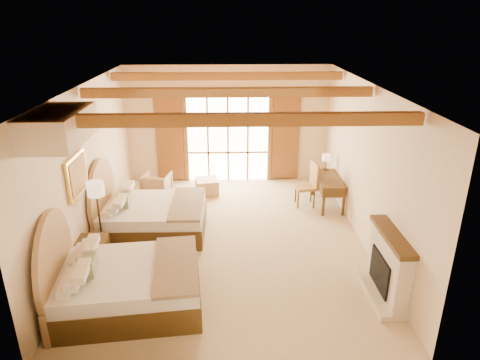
{
  "coord_description": "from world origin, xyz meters",
  "views": [
    {
      "loc": [
        -0.02,
        -7.96,
        4.44
      ],
      "look_at": [
        0.23,
        0.2,
        1.25
      ],
      "focal_mm": 32.0,
      "sensor_mm": 36.0,
      "label": 1
    }
  ],
  "objects_px": {
    "bed_near": "(118,281)",
    "armchair": "(157,185)",
    "desk": "(328,190)",
    "nightstand": "(93,255)",
    "bed_far": "(145,214)"
  },
  "relations": [
    {
      "from": "bed_far",
      "to": "armchair",
      "type": "relative_size",
      "value": 3.24
    },
    {
      "from": "nightstand",
      "to": "bed_near",
      "type": "bearing_deg",
      "value": -61.06
    },
    {
      "from": "bed_near",
      "to": "armchair",
      "type": "xyz_separation_m",
      "value": [
        -0.06,
        4.46,
        -0.14
      ]
    },
    {
      "from": "desk",
      "to": "nightstand",
      "type": "bearing_deg",
      "value": -149.6
    },
    {
      "from": "armchair",
      "to": "bed_near",
      "type": "bearing_deg",
      "value": 102.06
    },
    {
      "from": "bed_near",
      "to": "desk",
      "type": "bearing_deg",
      "value": 35.93
    },
    {
      "from": "bed_far",
      "to": "armchair",
      "type": "height_order",
      "value": "bed_far"
    },
    {
      "from": "armchair",
      "to": "desk",
      "type": "relative_size",
      "value": 0.51
    },
    {
      "from": "armchair",
      "to": "desk",
      "type": "bearing_deg",
      "value": -177.5
    },
    {
      "from": "bed_far",
      "to": "desk",
      "type": "relative_size",
      "value": 1.66
    },
    {
      "from": "bed_near",
      "to": "nightstand",
      "type": "height_order",
      "value": "bed_near"
    },
    {
      "from": "nightstand",
      "to": "armchair",
      "type": "xyz_separation_m",
      "value": [
        0.64,
        3.43,
        -0.01
      ]
    },
    {
      "from": "bed_near",
      "to": "nightstand",
      "type": "bearing_deg",
      "value": 118.19
    },
    {
      "from": "bed_far",
      "to": "desk",
      "type": "height_order",
      "value": "bed_far"
    },
    {
      "from": "armchair",
      "to": "desk",
      "type": "xyz_separation_m",
      "value": [
        4.3,
        -0.66,
        0.07
      ]
    }
  ]
}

